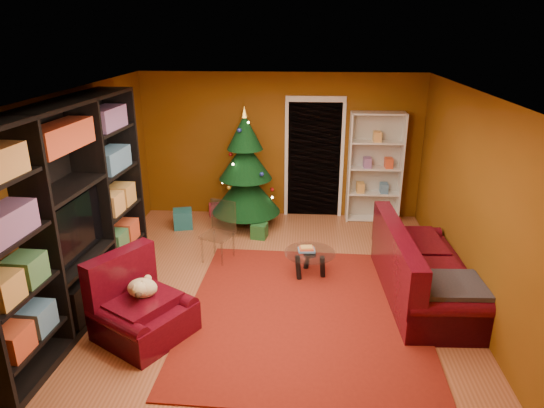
# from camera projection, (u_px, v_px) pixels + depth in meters

# --- Properties ---
(floor) EXTENTS (5.00, 5.50, 0.05)m
(floor) POSITION_uv_depth(u_px,v_px,m) (270.00, 288.00, 6.59)
(floor) COLOR #995131
(floor) RESTS_ON ground
(ceiling) EXTENTS (5.00, 5.50, 0.05)m
(ceiling) POSITION_uv_depth(u_px,v_px,m) (270.00, 90.00, 5.68)
(ceiling) COLOR silver
(ceiling) RESTS_ON wall_back
(wall_back) EXTENTS (5.00, 0.05, 2.60)m
(wall_back) POSITION_uv_depth(u_px,v_px,m) (281.00, 146.00, 8.73)
(wall_back) COLOR brown
(wall_back) RESTS_ON ground
(wall_left) EXTENTS (0.05, 5.50, 2.60)m
(wall_left) POSITION_uv_depth(u_px,v_px,m) (76.00, 192.00, 6.30)
(wall_left) COLOR brown
(wall_left) RESTS_ON ground
(wall_right) EXTENTS (0.05, 5.50, 2.60)m
(wall_right) POSITION_uv_depth(u_px,v_px,m) (474.00, 201.00, 5.97)
(wall_right) COLOR brown
(wall_right) RESTS_ON ground
(doorway) EXTENTS (1.06, 0.60, 2.16)m
(doorway) POSITION_uv_depth(u_px,v_px,m) (314.00, 161.00, 8.74)
(doorway) COLOR black
(doorway) RESTS_ON floor
(rug) EXTENTS (2.96, 3.43, 0.02)m
(rug) POSITION_uv_depth(u_px,v_px,m) (305.00, 312.00, 5.98)
(rug) COLOR maroon
(rug) RESTS_ON floor
(media_unit) EXTENTS (0.68, 3.35, 2.55)m
(media_unit) POSITION_uv_depth(u_px,v_px,m) (66.00, 217.00, 5.53)
(media_unit) COLOR black
(media_unit) RESTS_ON floor
(christmas_tree) EXTENTS (1.47, 1.47, 2.12)m
(christmas_tree) POSITION_uv_depth(u_px,v_px,m) (245.00, 169.00, 8.28)
(christmas_tree) COLOR black
(christmas_tree) RESTS_ON floor
(gift_box_teal) EXTENTS (0.39, 0.39, 0.32)m
(gift_box_teal) POSITION_uv_depth(u_px,v_px,m) (183.00, 219.00, 8.48)
(gift_box_teal) COLOR #195E68
(gift_box_teal) RESTS_ON floor
(gift_box_green) EXTENTS (0.29, 0.29, 0.25)m
(gift_box_green) POSITION_uv_depth(u_px,v_px,m) (259.00, 231.00, 8.07)
(gift_box_green) COLOR #195222
(gift_box_green) RESTS_ON floor
(gift_box_red) EXTENTS (0.26, 0.26, 0.22)m
(gift_box_red) POSITION_uv_depth(u_px,v_px,m) (215.00, 210.00, 9.05)
(gift_box_red) COLOR maroon
(gift_box_red) RESTS_ON floor
(white_bookshelf) EXTENTS (0.93, 0.34, 2.01)m
(white_bookshelf) POSITION_uv_depth(u_px,v_px,m) (375.00, 168.00, 8.55)
(white_bookshelf) COLOR white
(white_bookshelf) RESTS_ON floor
(armchair) EXTENTS (1.35, 1.35, 0.77)m
(armchair) POSITION_uv_depth(u_px,v_px,m) (143.00, 306.00, 5.42)
(armchair) COLOR #400611
(armchair) RESTS_ON rug
(dog) EXTENTS (0.47, 0.50, 0.25)m
(dog) POSITION_uv_depth(u_px,v_px,m) (142.00, 288.00, 5.42)
(dog) COLOR beige
(dog) RESTS_ON armchair
(sofa) EXTENTS (1.09, 2.24, 0.95)m
(sofa) POSITION_uv_depth(u_px,v_px,m) (427.00, 263.00, 6.19)
(sofa) COLOR #400611
(sofa) RESTS_ON rug
(coffee_table) EXTENTS (0.79, 0.79, 0.45)m
(coffee_table) POSITION_uv_depth(u_px,v_px,m) (310.00, 264.00, 6.81)
(coffee_table) COLOR gray
(coffee_table) RESTS_ON rug
(acrylic_chair) EXTENTS (0.55, 0.57, 0.81)m
(acrylic_chair) POSITION_uv_depth(u_px,v_px,m) (217.00, 235.00, 7.20)
(acrylic_chair) COLOR #66605B
(acrylic_chair) RESTS_ON rug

